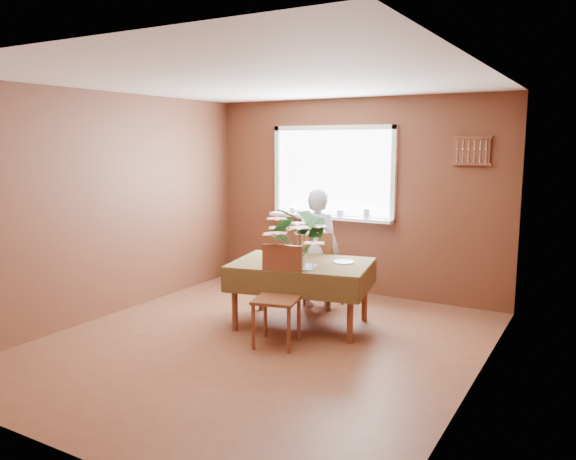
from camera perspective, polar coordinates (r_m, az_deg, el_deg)
The scene contains 15 objects.
floor at distance 5.59m, azimuth -2.88°, elevation -11.46°, with size 4.50×4.50×0.00m, color brown.
ceiling at distance 5.27m, azimuth -3.10°, elevation 14.94°, with size 4.50×4.50×0.00m, color white.
wall_back at distance 7.27m, azimuth 6.74°, elevation 3.35°, with size 4.00×4.00×0.00m, color brown.
wall_front at distance 3.64m, azimuth -22.69°, elevation -2.79°, with size 4.00×4.00×0.00m, color brown.
wall_left at distance 6.59m, azimuth -17.75°, elevation 2.43°, with size 4.50×4.50×0.00m, color brown.
wall_right at distance 4.53m, azimuth 18.74°, elevation -0.39°, with size 4.50×4.50×0.00m, color brown.
window_assembly at distance 7.33m, azimuth 4.48°, elevation 4.31°, with size 1.72×0.20×1.22m.
spoon_rack at distance 6.76m, azimuth 18.18°, elevation 7.66°, with size 0.44×0.05×0.33m.
dining_table at distance 5.95m, azimuth 1.39°, elevation -4.05°, with size 1.60×1.24×0.70m.
chair_far at distance 6.63m, azimuth 3.33°, elevation -3.65°, with size 0.41×0.41×0.92m.
chair_near at distance 5.47m, azimuth -0.91°, elevation -6.19°, with size 0.49×0.49×0.95m.
seated_woman at distance 6.55m, azimuth 3.07°, elevation -1.97°, with size 0.52×0.34×1.42m, color white.
flower_bouquet at distance 5.64m, azimuth 1.21°, elevation -0.41°, with size 0.61×0.61×0.52m.
side_plate at distance 5.94m, azimuth 5.67°, elevation -3.25°, with size 0.22×0.22×0.01m, color white.
table_knife at distance 5.74m, azimuth 2.55°, elevation -3.61°, with size 0.02×0.22×0.00m, color silver.
Camera 1 is at (2.86, -4.39, 1.94)m, focal length 35.00 mm.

